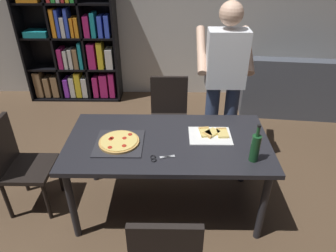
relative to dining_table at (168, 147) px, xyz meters
name	(u,v)px	position (x,y,z in m)	size (l,w,h in m)	color
ground_plane	(168,204)	(0.00, 0.00, -0.68)	(12.00, 12.00, 0.00)	brown
back_wall	(170,3)	(0.00, 2.60, 0.72)	(6.40, 0.10, 2.80)	silver
dining_table	(168,147)	(0.00, 0.00, 0.00)	(1.71, 0.89, 0.75)	#232328
chair_far_side	(169,112)	(0.00, 0.93, -0.16)	(0.42, 0.42, 0.90)	black
chair_left_end	(17,161)	(-1.34, 0.00, -0.16)	(0.42, 0.42, 0.90)	black
couch	(299,90)	(1.89, 1.99, -0.37)	(1.78, 1.02, 0.85)	#4C515B
bookshelf	(72,43)	(-1.45, 2.37, 0.21)	(1.40, 0.35, 1.95)	black
person_serving_pizza	(224,80)	(0.55, 0.71, 0.32)	(0.55, 0.54, 1.75)	#38476B
pepperoni_pizza_on_tray	(119,142)	(-0.40, -0.06, 0.09)	(0.39, 0.39, 0.04)	#2D2D33
pizza_slices_on_towel	(211,134)	(0.37, 0.08, 0.09)	(0.36, 0.28, 0.03)	white
wine_bottle	(255,147)	(0.66, -0.26, 0.19)	(0.07, 0.07, 0.32)	#194723
kitchen_scissors	(158,158)	(-0.07, -0.25, 0.08)	(0.20, 0.09, 0.01)	silver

